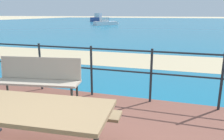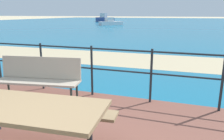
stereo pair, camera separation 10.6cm
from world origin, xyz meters
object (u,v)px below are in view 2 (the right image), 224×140
object	(u,v)px
boat_mid	(111,23)
boat_far	(105,19)
picnic_table	(12,120)
park_bench	(39,76)

from	to	relation	value
boat_mid	boat_far	distance (m)	12.55
picnic_table	boat_far	size ratio (longest dim) A/B	0.39
picnic_table	boat_far	xyz separation A→B (m)	(-14.74, 41.06, -0.07)
picnic_table	boat_far	distance (m)	43.63
park_bench	boat_far	world-z (taller)	boat_far
boat_mid	boat_far	world-z (taller)	boat_far
boat_mid	park_bench	bearing A→B (deg)	-120.32
picnic_table	boat_mid	distance (m)	31.15
picnic_table	park_bench	distance (m)	1.92
park_bench	boat_far	size ratio (longest dim) A/B	0.31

